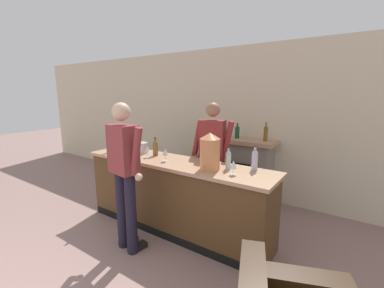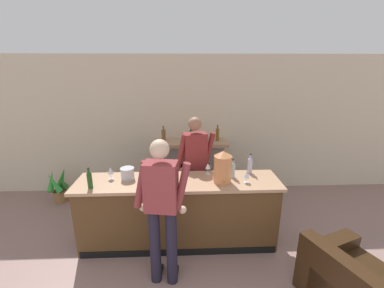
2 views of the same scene
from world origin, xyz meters
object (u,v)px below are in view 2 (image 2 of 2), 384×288
Objects in this scene: wine_glass_by_dispenser at (110,171)px; wine_glass_front_right at (208,166)px; copper_dispenser at (223,167)px; wine_bottle_riesling_slim at (148,170)px; person_bartender at (195,166)px; wine_glass_mid_counter at (146,175)px; person_customer at (162,208)px; wine_glass_front_left at (247,175)px; armchair_black at (349,284)px; wine_glass_back_row at (171,175)px; wine_bottle_rose_blush at (250,165)px; fireplace_stone at (191,167)px; ice_bucket_steel at (128,173)px; wine_bottle_merlot_tall at (233,169)px; potted_plant_corner at (59,187)px; wine_bottle_port_short at (90,179)px.

wine_glass_front_right is at bearing 4.94° from wine_glass_by_dispenser.
wine_bottle_riesling_slim is (-1.03, 0.16, -0.10)m from copper_dispenser.
wine_glass_mid_counter is at bearing -137.73° from person_bartender.
person_customer is 10.92× the size of wine_glass_front_left.
person_customer is (-2.04, 0.41, 0.75)m from armchair_black.
wine_bottle_rose_blush is at bearing 14.66° from wine_glass_back_row.
fireplace_stone is 3.12m from armchair_black.
ice_bucket_steel is 0.24m from wine_glass_by_dispenser.
ice_bucket_steel is 1.49m from wine_bottle_merlot_tall.
wine_glass_front_left is (1.35, -0.19, -0.01)m from wine_bottle_riesling_slim.
copper_dispenser reaches higher than potted_plant_corner.
person_bartender is 0.96m from wine_glass_front_left.
wine_bottle_port_short is 1.68× the size of wine_glass_mid_counter.
person_bartender is 6.00× the size of wine_bottle_rose_blush.
wine_bottle_riesling_slim is 0.53m from wine_glass_by_dispenser.
wine_glass_front_left is (0.67, -0.68, 0.13)m from person_bartender.
wine_glass_front_right is at bearing -81.44° from fireplace_stone.
fireplace_stone is 1.03m from person_bartender.
wine_bottle_rose_blush is (-0.80, 1.35, 0.88)m from armchair_black.
wine_glass_mid_counter is at bearing -16.38° from wine_glass_by_dispenser.
wine_glass_back_row reaches higher than wine_glass_by_dispenser.
wine_bottle_rose_blush reaches higher than wine_bottle_riesling_slim.
wine_glass_front_left is at bearing -6.56° from ice_bucket_steel.
wine_bottle_rose_blush is (0.28, 0.14, 0.01)m from wine_bottle_merlot_tall.
wine_glass_front_left is at bearing 29.15° from person_customer.
wine_glass_back_row is at bearing -165.34° from wine_bottle_rose_blush.
person_customer is at bearing -123.49° from wine_glass_front_right.
wine_glass_back_row is (0.09, 0.63, 0.12)m from person_customer.
wine_glass_front_left is at bearing -45.55° from person_bartender.
ice_bucket_steel is 0.69× the size of wine_bottle_port_short.
wine_bottle_rose_blush is 1.76× the size of wine_glass_mid_counter.
wine_glass_back_row is at bearing -178.92° from copper_dispenser.
person_customer is 6.39× the size of wine_bottle_port_short.
wine_bottle_rose_blush is 1.19m from wine_glass_back_row.
wine_glass_by_dispenser is at bearing -175.06° from wine_glass_front_right.
armchair_black is 2.21m from person_customer.
ice_bucket_steel is (-0.54, 0.81, 0.08)m from person_customer.
fireplace_stone reaches higher than wine_bottle_rose_blush.
wine_bottle_riesling_slim reaches higher than wine_glass_mid_counter.
armchair_black is at bearing -48.02° from wine_glass_front_left.
ice_bucket_steel is 0.32m from wine_glass_mid_counter.
wine_glass_front_left is (3.26, -1.40, 0.82)m from potted_plant_corner.
wine_bottle_rose_blush is at bearing 67.92° from wine_glass_front_left.
armchair_black is 1.66× the size of potted_plant_corner.
fireplace_stone is 2.26m from wine_bottle_port_short.
copper_dispenser reaches higher than ice_bucket_steel.
wine_glass_mid_counter is (-0.26, 0.66, 0.12)m from person_customer.
wine_glass_back_row is (0.33, -0.17, 0.00)m from wine_bottle_riesling_slim.
person_customer is 1.12m from wine_bottle_port_short.
potted_plant_corner is 3.65m from wine_bottle_rose_blush.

